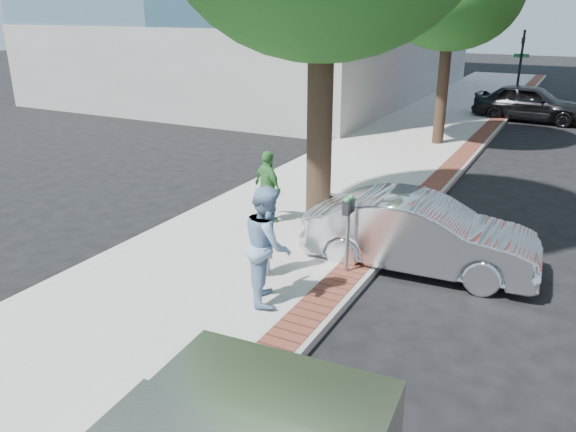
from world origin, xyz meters
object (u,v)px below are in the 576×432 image
Objects in this scene: parking_meter at (348,218)px; person_green at (268,187)px; person_officer at (268,244)px; sedan_silver at (420,234)px; bg_car at (530,103)px; person_gray at (261,233)px.

person_green reaches higher than parking_meter.
person_officer is 0.45× the size of sedan_silver.
person_green is at bearing -1.26° from person_officer.
sedan_silver is (3.63, -0.51, -0.26)m from person_green.
person_officer reaches higher than bg_car.
person_gray is 1.01× the size of person_green.
bg_car reaches higher than sedan_silver.
person_green is (-1.82, 3.17, -0.16)m from person_officer.
person_green is at bearing 78.15° from sedan_silver.
person_gray is 0.84× the size of person_officer.
person_officer is 0.41× the size of bg_car.
person_gray is 0.38× the size of sedan_silver.
person_officer is 20.11m from bg_car.
person_officer is at bearing 44.81° from person_gray.
parking_meter is 1.75m from person_officer.
person_officer is 1.20× the size of person_green.
parking_meter is at bearing -179.44° from bg_car.
person_gray reaches higher than bg_car.
person_officer reaches higher than sedan_silver.
person_gray is at bearing 6.61° from person_officer.
bg_car is at bearing 86.25° from parking_meter.
person_officer is (-0.76, -1.58, -0.07)m from parking_meter.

